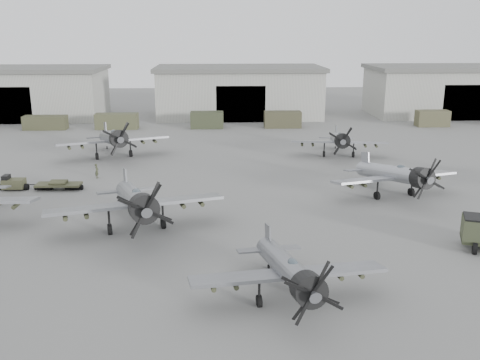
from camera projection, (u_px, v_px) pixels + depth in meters
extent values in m
plane|color=slate|center=(280.00, 260.00, 35.78)|extent=(220.00, 220.00, 0.00)
cube|color=#B2B3A7|center=(20.00, 95.00, 92.60)|extent=(28.00, 14.00, 8.00)
cube|color=#5E5F5A|center=(18.00, 69.00, 91.42)|extent=(29.00, 14.80, 0.70)
cube|color=black|center=(6.00, 106.00, 86.34)|extent=(8.12, 0.40, 6.00)
cube|color=#B2B3A7|center=(239.00, 93.00, 94.29)|extent=(28.00, 14.00, 8.00)
cube|color=#5E5F5A|center=(239.00, 68.00, 93.10)|extent=(29.00, 14.80, 0.70)
cube|color=black|center=(241.00, 104.00, 88.02)|extent=(8.12, 0.40, 6.00)
cube|color=#B2B3A7|center=(450.00, 92.00, 95.97)|extent=(28.00, 14.00, 8.00)
cube|color=#5E5F5A|center=(453.00, 68.00, 94.79)|extent=(29.00, 14.80, 0.70)
cube|color=black|center=(466.00, 103.00, 89.71)|extent=(8.12, 0.40, 6.00)
cube|color=#3E3F29|center=(45.00, 123.00, 82.20)|extent=(6.50, 2.20, 2.13)
cube|color=#46482F|center=(117.00, 121.00, 82.65)|extent=(6.51, 2.20, 2.40)
cube|color=#343A25|center=(207.00, 120.00, 83.24)|extent=(5.10, 2.20, 2.58)
cube|color=#3E3D29|center=(283.00, 119.00, 83.78)|extent=(5.75, 2.20, 2.54)
cube|color=#4B4931|center=(432.00, 118.00, 84.84)|extent=(5.08, 2.20, 2.53)
cylinder|color=gray|center=(286.00, 266.00, 30.30)|extent=(2.67, 9.50, 2.77)
cylinder|color=black|center=(309.00, 289.00, 26.18)|extent=(1.87, 1.63, 1.85)
cube|color=gray|center=(288.00, 274.00, 29.86)|extent=(11.26, 3.53, 0.50)
cube|color=gray|center=(268.00, 237.00, 34.20)|extent=(0.32, 1.48, 1.77)
ellipsoid|color=#3F4C54|center=(293.00, 264.00, 28.74)|extent=(0.68, 1.13, 0.50)
cylinder|color=black|center=(259.00, 301.00, 29.77)|extent=(0.35, 0.74, 0.71)
cylinder|color=black|center=(317.00, 295.00, 30.38)|extent=(0.35, 0.74, 0.71)
cylinder|color=black|center=(269.00, 267.00, 34.48)|extent=(0.15, 0.30, 0.28)
cylinder|color=gray|center=(134.00, 198.00, 41.12)|extent=(4.72, 11.34, 3.34)
cylinder|color=black|center=(144.00, 209.00, 36.32)|extent=(2.43, 2.19, 2.23)
cube|color=gray|center=(135.00, 204.00, 40.61)|extent=(13.50, 6.02, 0.60)
cube|color=gray|center=(125.00, 180.00, 45.65)|extent=(0.62, 1.75, 2.14)
ellipsoid|color=#3F4C54|center=(137.00, 193.00, 39.29)|extent=(0.98, 1.41, 0.60)
cylinder|color=black|center=(110.00, 229.00, 40.24)|extent=(0.53, 0.91, 0.86)
cylinder|color=black|center=(163.00, 223.00, 41.51)|extent=(0.53, 0.91, 0.86)
cylinder|color=black|center=(127.00, 207.00, 46.00)|extent=(0.22, 0.36, 0.34)
cylinder|color=#9A9DA3|center=(391.00, 173.00, 49.28)|extent=(4.14, 10.19, 3.00)
cylinder|color=black|center=(422.00, 178.00, 44.96)|extent=(2.17, 1.95, 2.00)
cube|color=#9A9DA3|center=(394.00, 177.00, 48.82)|extent=(12.13, 5.28, 0.54)
cube|color=#9A9DA3|center=(365.00, 161.00, 53.36)|extent=(0.54, 1.57, 1.92)
ellipsoid|color=#3F4C54|center=(402.00, 168.00, 47.64)|extent=(0.87, 1.27, 0.54)
cylinder|color=black|center=(377.00, 196.00, 48.51)|extent=(0.47, 0.81, 0.77)
cylinder|color=black|center=(411.00, 192.00, 49.61)|extent=(0.47, 0.81, 0.77)
cylinder|color=black|center=(365.00, 182.00, 53.68)|extent=(0.19, 0.33, 0.31)
cylinder|color=gray|center=(112.00, 138.00, 64.33)|extent=(5.26, 11.07, 3.30)
cylinder|color=black|center=(119.00, 139.00, 59.70)|extent=(2.45, 2.25, 2.19)
cube|color=gray|center=(113.00, 141.00, 63.84)|extent=(13.20, 6.63, 0.59)
cube|color=gray|center=(105.00, 129.00, 68.70)|extent=(0.71, 1.70, 2.11)
ellipsoid|color=#3F4C54|center=(114.00, 132.00, 62.57)|extent=(1.02, 1.41, 0.59)
cylinder|color=black|center=(97.00, 156.00, 63.38)|extent=(0.56, 0.89, 0.84)
cylinder|color=black|center=(131.00, 153.00, 64.85)|extent=(0.56, 0.89, 0.84)
cylinder|color=black|center=(107.00, 148.00, 69.06)|extent=(0.23, 0.36, 0.34)
cylinder|color=gray|center=(339.00, 139.00, 64.86)|extent=(2.71, 9.86, 2.88)
cylinder|color=black|center=(342.00, 141.00, 60.53)|extent=(1.93, 1.68, 1.91)
cube|color=gray|center=(339.00, 142.00, 64.40)|extent=(11.68, 3.59, 0.52)
cube|color=gray|center=(336.00, 132.00, 68.97)|extent=(0.32, 1.53, 1.84)
ellipsoid|color=#3F4C54|center=(340.00, 135.00, 63.23)|extent=(0.70, 1.17, 0.52)
cylinder|color=black|center=(324.00, 154.00, 64.78)|extent=(0.36, 0.76, 0.74)
cylinder|color=black|center=(353.00, 155.00, 64.47)|extent=(0.36, 0.76, 0.74)
cylinder|color=black|center=(335.00, 147.00, 69.26)|extent=(0.15, 0.31, 0.29)
cube|color=#383E28|center=(474.00, 229.00, 37.37)|extent=(2.17, 2.56, 1.60)
cube|color=black|center=(475.00, 217.00, 37.14)|extent=(1.98, 2.26, 0.14)
cylinder|color=black|center=(475.00, 248.00, 36.63)|extent=(0.56, 0.89, 0.85)
cube|color=#40412A|center=(14.00, 184.00, 51.32)|extent=(2.06, 1.30, 0.90)
cube|color=black|center=(6.00, 178.00, 51.16)|extent=(0.60, 1.03, 0.56)
cylinder|color=black|center=(14.00, 187.00, 51.41)|extent=(1.37, 0.67, 0.63)
cylinder|color=black|center=(29.00, 185.00, 51.37)|extent=(1.35, 0.13, 0.09)
cube|color=#40412A|center=(59.00, 184.00, 51.41)|extent=(4.32, 1.71, 0.20)
cylinder|color=black|center=(59.00, 187.00, 51.48)|extent=(1.70, 0.55, 0.50)
cylinder|color=#40412A|center=(58.00, 182.00, 51.34)|extent=(1.59, 0.41, 0.36)
imported|color=#393E28|center=(97.00, 171.00, 55.35)|extent=(0.40, 0.58, 1.52)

